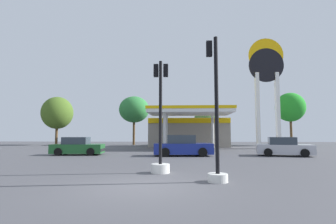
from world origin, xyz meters
TOP-DOWN VIEW (x-y plane):
  - ground_plane at (0.00, 0.00)m, footprint 90.00×90.00m
  - gas_station at (2.15, 25.03)m, footprint 10.09×12.21m
  - station_pole_sign at (11.11, 21.21)m, footprint 3.96×0.56m
  - car_0 at (-7.04, 11.68)m, footprint 4.09×2.09m
  - car_1 at (9.04, 11.67)m, footprint 4.26×2.50m
  - car_2 at (1.32, 11.29)m, footprint 4.55×2.28m
  - traffic_signal_0 at (0.34, 2.82)m, footprint 0.81×0.81m
  - traffic_signal_1 at (2.49, 0.88)m, footprint 0.70×0.71m
  - tree_0 at (-17.49, 28.84)m, footprint 4.59×4.59m
  - tree_1 at (-6.03, 30.08)m, footprint 4.59×4.59m
  - tree_2 at (4.93, 30.62)m, footprint 3.56×3.56m
  - tree_3 at (16.97, 29.14)m, footprint 4.14×4.14m

SIDE VIEW (x-z plane):
  - ground_plane at x=0.00m, z-range 0.00..0.00m
  - car_0 at x=-7.04m, z-range -0.07..1.35m
  - car_1 at x=9.04m, z-range -0.07..1.36m
  - car_2 at x=1.32m, z-range -0.07..1.51m
  - traffic_signal_0 at x=0.34m, z-range -1.01..3.91m
  - traffic_signal_1 at x=2.49m, z-range -0.97..4.26m
  - gas_station at x=2.15m, z-range -0.12..4.38m
  - tree_2 at x=4.93m, z-range 0.98..6.47m
  - tree_0 at x=-17.49m, z-range 1.19..8.42m
  - tree_1 at x=-6.03m, z-range 1.67..9.07m
  - tree_3 at x=16.97m, z-range 1.69..9.29m
  - station_pole_sign at x=11.11m, z-range 1.75..14.56m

